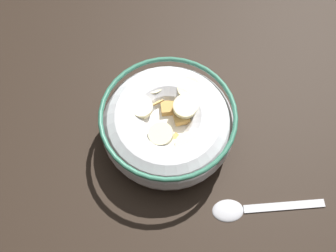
% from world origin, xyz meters
% --- Properties ---
extents(ground_plane, '(0.93, 0.93, 0.02)m').
position_xyz_m(ground_plane, '(0.00, 0.00, -0.01)').
color(ground_plane, black).
extents(cereal_bowl, '(0.17, 0.17, 0.07)m').
position_xyz_m(cereal_bowl, '(0.00, 0.00, 0.03)').
color(cereal_bowl, silver).
rests_on(cereal_bowl, ground_plane).
extents(spoon, '(0.13, 0.08, 0.01)m').
position_xyz_m(spoon, '(0.03, -0.13, 0.00)').
color(spoon, '#B7B7BC').
rests_on(spoon, ground_plane).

